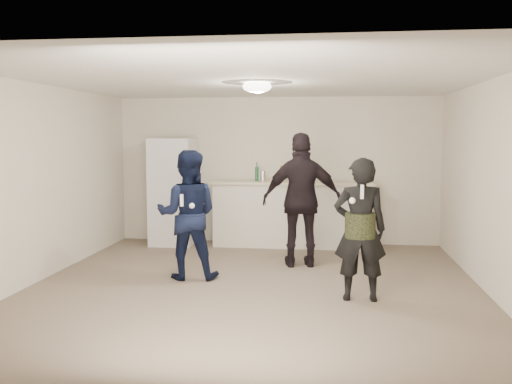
# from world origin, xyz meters

# --- Properties ---
(floor) EXTENTS (6.00, 6.00, 0.00)m
(floor) POSITION_xyz_m (0.00, 0.00, 0.00)
(floor) COLOR #6B5B4C
(floor) RESTS_ON ground
(ceiling) EXTENTS (6.00, 6.00, 0.00)m
(ceiling) POSITION_xyz_m (0.00, 0.00, 2.50)
(ceiling) COLOR silver
(ceiling) RESTS_ON wall_back
(wall_back) EXTENTS (6.00, 0.00, 6.00)m
(wall_back) POSITION_xyz_m (0.00, 3.00, 1.25)
(wall_back) COLOR beige
(wall_back) RESTS_ON floor
(wall_front) EXTENTS (6.00, 0.00, 6.00)m
(wall_front) POSITION_xyz_m (0.00, -3.00, 1.25)
(wall_front) COLOR beige
(wall_front) RESTS_ON floor
(wall_left) EXTENTS (0.00, 6.00, 6.00)m
(wall_left) POSITION_xyz_m (-2.75, 0.00, 1.25)
(wall_left) COLOR beige
(wall_left) RESTS_ON floor
(wall_right) EXTENTS (0.00, 6.00, 6.00)m
(wall_right) POSITION_xyz_m (2.75, 0.00, 1.25)
(wall_right) COLOR beige
(wall_right) RESTS_ON floor
(counter) EXTENTS (2.60, 0.56, 1.05)m
(counter) POSITION_xyz_m (0.29, 2.67, 0.53)
(counter) COLOR beige
(counter) RESTS_ON floor
(counter_top) EXTENTS (2.68, 0.64, 0.04)m
(counter_top) POSITION_xyz_m (0.29, 2.67, 1.07)
(counter_top) COLOR beige
(counter_top) RESTS_ON counter
(fridge) EXTENTS (0.70, 0.70, 1.80)m
(fridge) POSITION_xyz_m (-1.73, 2.60, 0.90)
(fridge) COLOR white
(fridge) RESTS_ON floor
(fridge_handle) EXTENTS (0.02, 0.02, 0.60)m
(fridge_handle) POSITION_xyz_m (-1.45, 2.23, 1.30)
(fridge_handle) COLOR silver
(fridge_handle) RESTS_ON fridge
(ceiling_dome) EXTENTS (0.36, 0.36, 0.16)m
(ceiling_dome) POSITION_xyz_m (0.00, 0.30, 2.45)
(ceiling_dome) COLOR white
(ceiling_dome) RESTS_ON ceiling
(shaker) EXTENTS (0.08, 0.08, 0.17)m
(shaker) POSITION_xyz_m (-0.20, 2.66, 1.18)
(shaker) COLOR silver
(shaker) RESTS_ON counter_top
(man) EXTENTS (0.88, 0.72, 1.66)m
(man) POSITION_xyz_m (-0.91, 0.34, 0.83)
(man) COLOR #0E193D
(man) RESTS_ON floor
(woman) EXTENTS (0.60, 0.41, 1.61)m
(woman) POSITION_xyz_m (1.25, -0.39, 0.80)
(woman) COLOR black
(woman) RESTS_ON floor
(camo_shorts) EXTENTS (0.34, 0.34, 0.28)m
(camo_shorts) POSITION_xyz_m (1.25, -0.39, 0.85)
(camo_shorts) COLOR #303B1A
(camo_shorts) RESTS_ON woman
(spectator) EXTENTS (1.16, 0.61, 1.89)m
(spectator) POSITION_xyz_m (0.52, 1.21, 0.95)
(spectator) COLOR black
(spectator) RESTS_ON floor
(remote_man) EXTENTS (0.04, 0.04, 0.15)m
(remote_man) POSITION_xyz_m (-0.91, 0.06, 1.05)
(remote_man) COLOR white
(remote_man) RESTS_ON man
(nunchuk_man) EXTENTS (0.07, 0.07, 0.07)m
(nunchuk_man) POSITION_xyz_m (-0.79, 0.09, 0.98)
(nunchuk_man) COLOR white
(nunchuk_man) RESTS_ON man
(remote_woman) EXTENTS (0.04, 0.04, 0.15)m
(remote_woman) POSITION_xyz_m (1.25, -0.64, 1.25)
(remote_woman) COLOR silver
(remote_woman) RESTS_ON woman
(nunchuk_woman) EXTENTS (0.07, 0.07, 0.07)m
(nunchuk_woman) POSITION_xyz_m (1.15, -0.61, 1.15)
(nunchuk_woman) COLOR white
(nunchuk_woman) RESTS_ON woman
(bottle_cluster) EXTENTS (0.71, 0.28, 0.24)m
(bottle_cluster) POSITION_xyz_m (0.08, 2.69, 1.19)
(bottle_cluster) COLOR #164E19
(bottle_cluster) RESTS_ON counter_top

